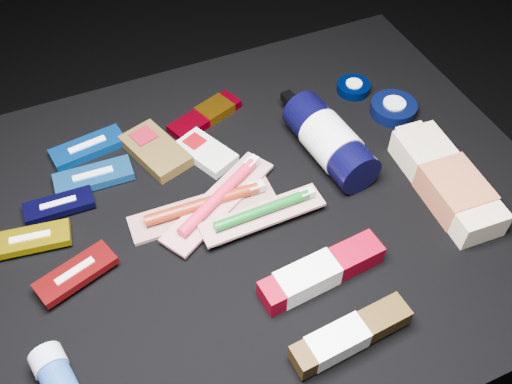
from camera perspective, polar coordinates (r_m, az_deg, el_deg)
name	(u,v)px	position (r m, az deg, el deg)	size (l,w,h in m)	color
ground	(252,323)	(1.26, -0.45, -12.93)	(3.00, 3.00, 0.00)	black
cloth_table	(251,273)	(1.09, -0.52, -8.11)	(0.98, 0.78, 0.40)	black
luna_bar_0	(88,148)	(1.04, -16.44, 4.29)	(0.13, 0.07, 0.02)	#0848A6
luna_bar_1	(94,177)	(0.99, -15.92, 1.47)	(0.13, 0.05, 0.02)	#1A62B4
luna_bar_2	(59,205)	(0.96, -19.09, -1.27)	(0.11, 0.04, 0.01)	black
luna_bar_3	(31,239)	(0.93, -21.56, -4.43)	(0.12, 0.06, 0.02)	#B59807
luna_bar_4	(76,273)	(0.87, -17.56, -7.77)	(0.13, 0.08, 0.02)	maroon
clif_bar_0	(154,149)	(1.01, -10.18, 4.27)	(0.11, 0.14, 0.02)	#4A3818
clif_bar_1	(204,151)	(1.00, -5.21, 4.08)	(0.09, 0.12, 0.02)	silver
power_bar	(208,114)	(1.07, -4.80, 7.78)	(0.15, 0.09, 0.02)	#6E000F
lotion_bottle	(330,141)	(0.98, 7.36, 5.11)	(0.09, 0.25, 0.08)	black
cream_tin_upper	(354,87)	(1.14, 9.73, 10.28)	(0.06, 0.06, 0.02)	black
cream_tin_lower	(393,108)	(1.10, 13.57, 8.14)	(0.08, 0.08, 0.03)	black
bodywash_bottle	(447,183)	(0.98, 18.59, 0.88)	(0.09, 0.24, 0.05)	beige
deodorant_stick	(60,384)	(0.79, -19.04, -17.71)	(0.06, 0.11, 0.04)	navy
toothbrush_pack_0	(205,206)	(0.91, -5.13, -1.44)	(0.24, 0.06, 0.03)	#A79E9B
toothbrush_pack_1	(220,198)	(0.92, -3.62, -0.59)	(0.23, 0.16, 0.03)	silver
toothbrush_pack_2	(264,212)	(0.89, 0.81, -2.02)	(0.20, 0.05, 0.02)	silver
toothpaste_carton_red	(317,274)	(0.83, 6.09, -8.17)	(0.20, 0.06, 0.04)	maroon
toothpaste_carton_green	(346,337)	(0.79, 8.99, -14.16)	(0.17, 0.05, 0.03)	#38250C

